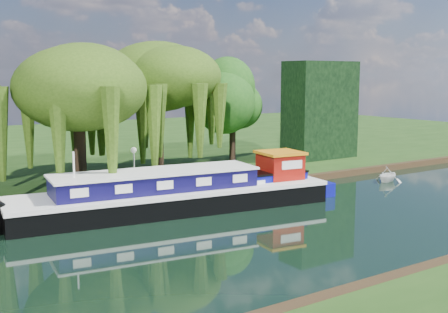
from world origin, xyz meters
TOP-DOWN VIEW (x-y plane):
  - ground at (0.00, 0.00)m, footprint 120.00×120.00m
  - far_bank at (0.00, 34.00)m, footprint 120.00×52.00m
  - dutch_barge at (0.84, 5.90)m, footprint 17.99×6.20m
  - narrowboat at (4.33, 5.16)m, footprint 12.91×3.19m
  - white_cruiser at (17.10, 5.06)m, footprint 2.67×2.45m
  - willow_left at (-2.39, 11.72)m, footprint 6.90×6.90m
  - willow_right at (4.12, 14.31)m, footprint 6.85×6.85m
  - tree_far_right at (11.45, 15.88)m, footprint 4.33×4.33m
  - conifer_hedge at (19.00, 14.00)m, footprint 6.00×3.00m
  - lamppost at (0.50, 10.50)m, footprint 0.36×0.36m
  - mooring_posts at (-0.50, 8.40)m, footprint 19.16×0.16m

SIDE VIEW (x-z plane):
  - ground at x=0.00m, z-range 0.00..0.00m
  - white_cruiser at x=17.10m, z-range -0.59..0.59m
  - far_bank at x=0.00m, z-range 0.00..0.45m
  - narrowboat at x=4.33m, z-range -0.27..1.60m
  - dutch_barge at x=0.84m, z-range -0.94..2.78m
  - mooring_posts at x=-0.50m, z-range 0.45..1.45m
  - lamppost at x=0.50m, z-range 1.14..3.70m
  - conifer_hedge at x=19.00m, z-range 0.45..8.45m
  - tree_far_right at x=11.45m, z-range 1.79..8.89m
  - willow_left at x=-2.39m, z-range 2.32..10.59m
  - willow_right at x=4.12m, z-range 2.37..10.71m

